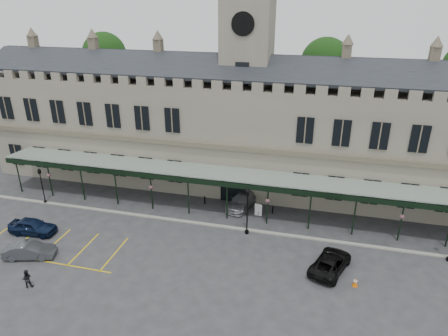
% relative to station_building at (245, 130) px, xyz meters
% --- Properties ---
extents(ground, '(140.00, 140.00, 0.00)m').
position_rel_station_building_xyz_m(ground, '(0.00, -15.91, -6.47)').
color(ground, '#2F2F32').
extents(station_building, '(60.00, 10.36, 17.30)m').
position_rel_station_building_xyz_m(station_building, '(0.00, 0.00, 0.00)').
color(station_building, slate).
rests_on(station_building, ground).
extents(clock_tower, '(5.60, 5.60, 24.80)m').
position_rel_station_building_xyz_m(clock_tower, '(0.00, 0.09, 6.64)').
color(clock_tower, slate).
rests_on(clock_tower, ground).
extents(canopy, '(50.00, 4.10, 4.30)m').
position_rel_station_building_xyz_m(canopy, '(0.00, -8.45, -4.06)').
color(canopy, '#8C9E93').
rests_on(canopy, ground).
extents(kerb, '(60.00, 0.40, 0.12)m').
position_rel_station_building_xyz_m(kerb, '(0.00, -10.41, -6.41)').
color(kerb, gray).
rests_on(kerb, ground).
extents(parking_markings, '(16.00, 6.00, 0.01)m').
position_rel_station_building_xyz_m(parking_markings, '(-14.00, -17.41, -6.47)').
color(parking_markings, gold).
rests_on(parking_markings, ground).
extents(tree_behind_left, '(6.00, 6.00, 16.00)m').
position_rel_station_building_xyz_m(tree_behind_left, '(-22.00, 9.09, 6.35)').
color(tree_behind_left, '#332314').
rests_on(tree_behind_left, ground).
extents(tree_behind_mid, '(6.00, 6.00, 16.00)m').
position_rel_station_building_xyz_m(tree_behind_mid, '(8.00, 9.09, 6.35)').
color(tree_behind_mid, '#332314').
rests_on(tree_behind_mid, ground).
extents(lamp_post_left, '(0.39, 0.39, 4.10)m').
position_rel_station_building_xyz_m(lamp_post_left, '(-19.69, -10.39, -4.04)').
color(lamp_post_left, black).
rests_on(lamp_post_left, ground).
extents(lamp_post_mid, '(0.45, 0.45, 4.78)m').
position_rel_station_building_xyz_m(lamp_post_mid, '(2.46, -10.92, -3.64)').
color(lamp_post_mid, black).
rests_on(lamp_post_mid, ground).
extents(traffic_cone, '(0.43, 0.43, 0.69)m').
position_rel_station_building_xyz_m(traffic_cone, '(11.95, -16.13, -6.13)').
color(traffic_cone, orange).
rests_on(traffic_cone, ground).
extents(sign_board, '(0.76, 0.16, 1.30)m').
position_rel_station_building_xyz_m(sign_board, '(2.94, -7.39, -5.84)').
color(sign_board, black).
rests_on(sign_board, ground).
extents(bollard_left, '(0.15, 0.15, 0.85)m').
position_rel_station_building_xyz_m(bollard_left, '(-3.03, -6.35, -6.04)').
color(bollard_left, black).
rests_on(bollard_left, ground).
extents(bollard_right, '(0.15, 0.15, 0.84)m').
position_rel_station_building_xyz_m(bollard_right, '(4.30, -6.62, -6.05)').
color(bollard_right, black).
rests_on(bollard_right, ground).
extents(car_left_a, '(4.51, 2.07, 1.50)m').
position_rel_station_building_xyz_m(car_left_a, '(-16.91, -15.82, -5.72)').
color(car_left_a, black).
rests_on(car_left_a, ground).
extents(car_left_b, '(4.45, 2.61, 1.38)m').
position_rel_station_building_xyz_m(car_left_b, '(-14.69, -19.09, -5.78)').
color(car_left_b, '#3C3F45').
rests_on(car_left_b, ground).
extents(car_taxi, '(3.28, 5.44, 1.47)m').
position_rel_station_building_xyz_m(car_taxi, '(1.00, -5.91, -5.73)').
color(car_taxi, gray).
rests_on(car_taxi, ground).
extents(car_van, '(3.85, 5.39, 1.36)m').
position_rel_station_building_xyz_m(car_van, '(10.07, -14.55, -5.79)').
color(car_van, black).
rests_on(car_van, ground).
extents(person_b, '(0.94, 0.88, 1.53)m').
position_rel_station_building_xyz_m(person_b, '(-12.30, -22.37, -5.70)').
color(person_b, black).
rests_on(person_b, ground).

